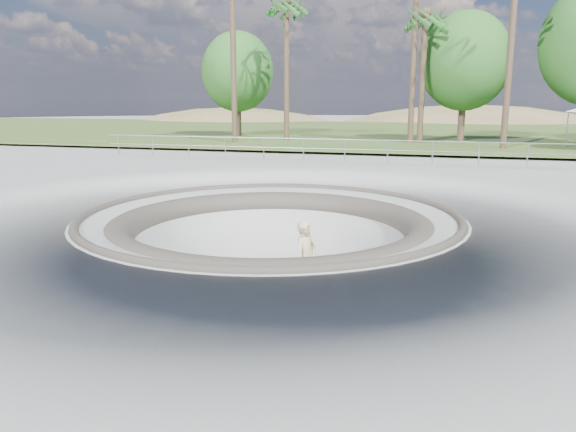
% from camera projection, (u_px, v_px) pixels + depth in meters
% --- Properties ---
extents(ground, '(180.00, 180.00, 0.00)m').
position_uv_depth(ground, '(270.00, 215.00, 15.16)').
color(ground, '#ACACA6').
rests_on(ground, ground).
extents(skate_bowl, '(14.00, 14.00, 4.10)m').
position_uv_depth(skate_bowl, '(271.00, 280.00, 15.54)').
color(skate_bowl, '#ACACA6').
rests_on(skate_bowl, ground).
extents(grass_strip, '(180.00, 36.00, 0.12)m').
position_uv_depth(grass_strip, '(388.00, 132.00, 47.20)').
color(grass_strip, '#3B5321').
rests_on(grass_strip, ground).
extents(distant_hills, '(103.20, 45.00, 28.60)m').
position_uv_depth(distant_hills, '(434.00, 180.00, 69.61)').
color(distant_hills, brown).
rests_on(distant_hills, ground).
extents(safety_railing, '(25.00, 0.06, 1.03)m').
position_uv_depth(safety_railing, '(345.00, 150.00, 26.34)').
color(safety_railing, gray).
rests_on(safety_railing, ground).
extents(skateboard, '(0.93, 0.52, 0.09)m').
position_uv_depth(skateboard, '(306.00, 297.00, 14.17)').
color(skateboard, brown).
rests_on(skateboard, ground).
extents(skater, '(0.70, 0.83, 1.95)m').
position_uv_depth(skater, '(306.00, 259.00, 13.96)').
color(skater, '#D5BA8A').
rests_on(skater, skateboard).
extents(palm_b, '(2.60, 2.60, 9.80)m').
position_uv_depth(palm_b, '(287.00, 9.00, 36.02)').
color(palm_b, brown).
rests_on(palm_b, ground).
extents(palm_d, '(2.60, 2.60, 8.74)m').
position_uv_depth(palm_d, '(425.00, 21.00, 34.11)').
color(palm_d, brown).
rests_on(palm_d, ground).
extents(bushy_tree_left, '(5.30, 4.82, 7.64)m').
position_uv_depth(bushy_tree_left, '(237.00, 72.00, 40.89)').
color(bushy_tree_left, brown).
rests_on(bushy_tree_left, ground).
extents(bushy_tree_mid, '(5.82, 5.29, 8.40)m').
position_uv_depth(bushy_tree_mid, '(465.00, 61.00, 36.13)').
color(bushy_tree_mid, brown).
rests_on(bushy_tree_mid, ground).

